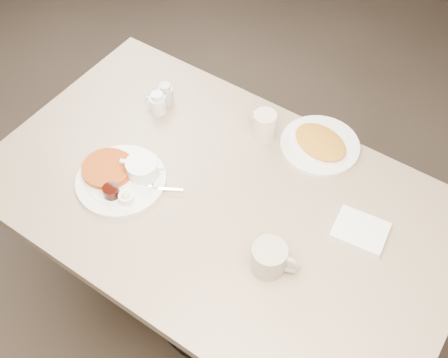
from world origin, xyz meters
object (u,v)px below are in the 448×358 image
Objects in this scene: coffee_mug_near at (270,258)px; hash_plate at (320,144)px; main_plate at (123,176)px; creamer_left at (158,103)px; coffee_mug_far at (264,125)px; creamer_right at (166,94)px; diner_table at (221,226)px.

coffee_mug_near is 0.49m from hash_plate.
main_plate is 0.33m from creamer_left.
coffee_mug_far reaches higher than creamer_left.
creamer_right reaches higher than main_plate.
diner_table is 0.37m from main_plate.
main_plate is 2.51× the size of coffee_mug_near.
main_plate is 0.55m from coffee_mug_near.
main_plate is 4.77× the size of creamer_right.
diner_table is 0.49m from creamer_left.
coffee_mug_near is 1.90× the size of creamer_right.
hash_plate is at bearing 12.03° from creamer_right.
creamer_right reaches higher than hash_plate.
coffee_mug_near reaches higher than creamer_left.
diner_table is 17.09× the size of creamer_left.
coffee_mug_far reaches higher than diner_table.
diner_table is 3.93× the size of main_plate.
coffee_mug_near is 1.73× the size of creamer_left.
diner_table is at bearing 22.12° from main_plate.
creamer_right is at bearing -171.20° from coffee_mug_far.
coffee_mug_far is at bearing -161.69° from hash_plate.
creamer_left and creamer_right have the same top height.
creamer_left reaches higher than diner_table.
main_plate is at bearing 179.60° from coffee_mug_near.
main_plate is at bearing -133.29° from hash_plate.
hash_plate is (0.45, 0.48, -0.01)m from main_plate.
main_plate is 1.15× the size of hash_plate.
coffee_mug_far is at bearing 8.80° from creamer_right.
hash_plate is at bearing 101.36° from coffee_mug_near.
creamer_left is at bearing -84.73° from creamer_right.
coffee_mug_far is 0.35× the size of hash_plate.
hash_plate is (0.56, 0.12, -0.02)m from creamer_right.
coffee_mug_near reaches higher than hash_plate.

